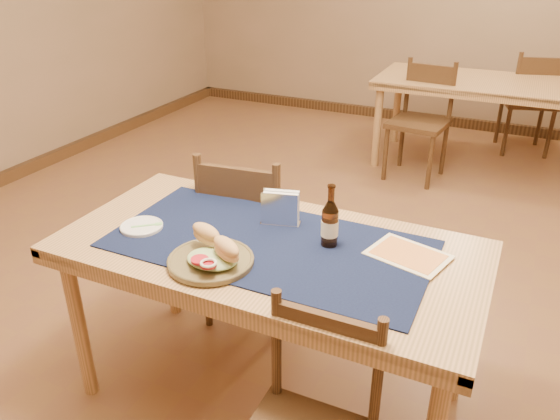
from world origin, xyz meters
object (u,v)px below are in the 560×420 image
at_px(back_table, 484,90).
at_px(sandwich_plate, 212,256).
at_px(chair_main_far, 251,234).
at_px(main_table, 269,263).
at_px(napkin_holder, 280,209).
at_px(beer_bottle, 330,223).

bearing_deg(back_table, sandwich_plate, -98.97).
relative_size(back_table, chair_main_far, 1.85).
xyz_separation_m(back_table, sandwich_plate, (-0.54, -3.39, 0.12)).
height_order(chair_main_far, sandwich_plate, chair_main_far).
relative_size(main_table, sandwich_plate, 5.21).
relative_size(main_table, napkin_holder, 9.57).
distance_m(main_table, chair_main_far, 0.59).
distance_m(back_table, beer_bottle, 3.10).
bearing_deg(sandwich_plate, napkin_holder, 77.09).
xyz_separation_m(chair_main_far, sandwich_plate, (0.21, -0.67, 0.30)).
distance_m(sandwich_plate, beer_bottle, 0.45).
height_order(chair_main_far, napkin_holder, chair_main_far).
bearing_deg(main_table, napkin_holder, 99.82).
bearing_deg(back_table, main_table, -97.54).
bearing_deg(beer_bottle, napkin_holder, 162.09).
bearing_deg(sandwich_plate, main_table, 61.83).
bearing_deg(napkin_holder, sandwich_plate, -102.91).
bearing_deg(main_table, chair_main_far, 125.52).
height_order(main_table, beer_bottle, beer_bottle).
bearing_deg(sandwich_plate, chair_main_far, 107.56).
height_order(main_table, sandwich_plate, sandwich_plate).
bearing_deg(main_table, sandwich_plate, -118.17).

